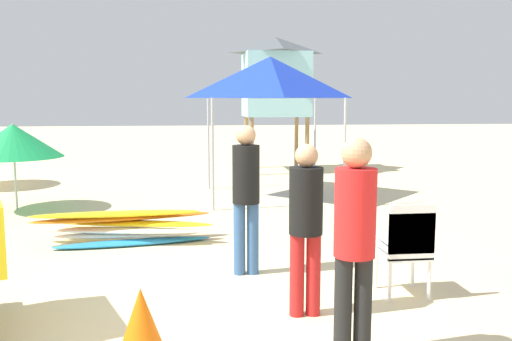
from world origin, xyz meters
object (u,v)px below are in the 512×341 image
at_px(surfboard_pile, 124,226).
at_px(beach_umbrella_left, 13,141).
at_px(popup_canopy, 270,78).
at_px(lifeguard_near_center, 306,219).
at_px(lifeguard_near_right, 355,235).
at_px(lifeguard_tower, 276,77).
at_px(stacked_plastic_chairs, 407,241).
at_px(lifeguard_near_left, 246,189).
at_px(traffic_cone_near, 141,323).

bearing_deg(surfboard_pile, beach_umbrella_left, 131.23).
bearing_deg(popup_canopy, lifeguard_near_center, -95.22).
height_order(lifeguard_near_right, popup_canopy, popup_canopy).
bearing_deg(lifeguard_tower, popup_canopy, -100.31).
xyz_separation_m(stacked_plastic_chairs, surfboard_pile, (-3.19, 2.56, -0.35)).
xyz_separation_m(stacked_plastic_chairs, lifeguard_near_center, (-1.14, -0.34, 0.35)).
xyz_separation_m(lifeguard_near_left, popup_canopy, (1.02, 5.07, 1.51)).
bearing_deg(lifeguard_tower, beach_umbrella_left, -138.21).
height_order(lifeguard_near_center, lifeguard_near_right, lifeguard_near_right).
height_order(lifeguard_near_left, traffic_cone_near, lifeguard_near_left).
distance_m(lifeguard_near_center, popup_canopy, 6.60).
height_order(lifeguard_near_center, beach_umbrella_left, lifeguard_near_center).
distance_m(lifeguard_near_right, traffic_cone_near, 1.83).
height_order(lifeguard_near_left, popup_canopy, popup_canopy).
relative_size(popup_canopy, traffic_cone_near, 5.05).
distance_m(popup_canopy, lifeguard_tower, 4.32).
relative_size(lifeguard_near_center, lifeguard_near_right, 0.93).
bearing_deg(surfboard_pile, lifeguard_near_left, -44.65).
height_order(stacked_plastic_chairs, traffic_cone_near, stacked_plastic_chairs).
bearing_deg(traffic_cone_near, beach_umbrella_left, 114.68).
bearing_deg(popup_canopy, lifeguard_near_right, -93.18).
distance_m(lifeguard_near_right, beach_umbrella_left, 7.92).
height_order(surfboard_pile, lifeguard_tower, lifeguard_tower).
relative_size(surfboard_pile, lifeguard_near_center, 1.59).
bearing_deg(beach_umbrella_left, surfboard_pile, -48.77).
relative_size(lifeguard_near_center, popup_canopy, 0.56).
xyz_separation_m(surfboard_pile, beach_umbrella_left, (-2.30, 2.63, 1.07)).
xyz_separation_m(surfboard_pile, traffic_cone_near, (0.57, -3.61, 0.04)).
relative_size(lifeguard_near_left, lifeguard_tower, 0.46).
distance_m(beach_umbrella_left, traffic_cone_near, 6.94).
xyz_separation_m(popup_canopy, lifeguard_tower, (0.77, 4.25, 0.21)).
bearing_deg(lifeguard_tower, traffic_cone_near, -104.05).
bearing_deg(lifeguard_near_center, surfboard_pile, 125.23).
height_order(lifeguard_near_center, popup_canopy, popup_canopy).
bearing_deg(surfboard_pile, popup_canopy, 52.87).
relative_size(popup_canopy, beach_umbrella_left, 1.66).
height_order(beach_umbrella_left, traffic_cone_near, beach_umbrella_left).
height_order(stacked_plastic_chairs, lifeguard_near_center, lifeguard_near_center).
bearing_deg(surfboard_pile, lifeguard_tower, 66.21).
bearing_deg(traffic_cone_near, stacked_plastic_chairs, 21.83).
distance_m(lifeguard_near_left, lifeguard_near_right, 2.36).
distance_m(lifeguard_near_center, lifeguard_tower, 10.86).
xyz_separation_m(lifeguard_near_right, beach_umbrella_left, (-4.52, 6.50, 0.29)).
xyz_separation_m(lifeguard_near_left, traffic_cone_near, (-1.05, -2.02, -0.73)).
bearing_deg(surfboard_pile, lifeguard_near_right, -60.13).
bearing_deg(lifeguard_near_right, surfboard_pile, 119.87).
height_order(lifeguard_near_left, lifeguard_near_right, lifeguard_near_right).
distance_m(lifeguard_near_right, popup_canopy, 7.51).
bearing_deg(beach_umbrella_left, popup_canopy, 9.79).
distance_m(lifeguard_near_left, popup_canopy, 5.39).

